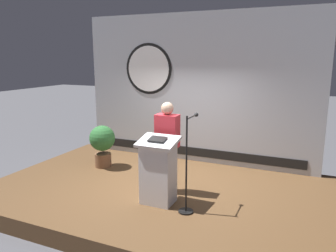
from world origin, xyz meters
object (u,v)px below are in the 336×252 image
microphone_stand (188,178)px  potted_plant (102,142)px  podium (158,171)px  speaker_person (167,147)px

microphone_stand → potted_plant: microphone_stand is taller
podium → microphone_stand: (0.55, -0.09, -0.00)m
microphone_stand → potted_plant: size_ratio=1.66×
podium → speaker_person: (-0.05, 0.48, 0.28)m
microphone_stand → speaker_person: bearing=136.5°
podium → microphone_stand: microphone_stand is taller
speaker_person → microphone_stand: (0.60, -0.57, -0.28)m
podium → speaker_person: 0.56m
potted_plant → speaker_person: bearing=-19.8°
podium → potted_plant: (-1.92, 1.15, 0.01)m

